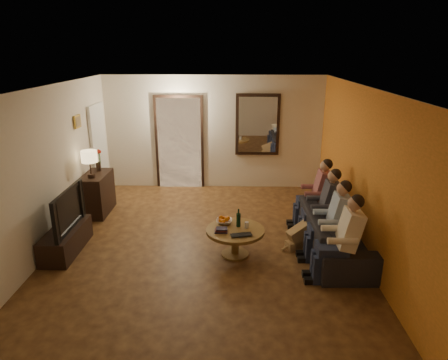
{
  "coord_description": "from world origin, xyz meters",
  "views": [
    {
      "loc": [
        0.45,
        -6.05,
        3.15
      ],
      "look_at": [
        0.3,
        0.3,
        1.05
      ],
      "focal_mm": 32.0,
      "sensor_mm": 36.0,
      "label": 1
    }
  ],
  "objects_px": {
    "tv_stand": "(66,240)",
    "coffee_table": "(235,242)",
    "table_lamp": "(90,164)",
    "sofa": "(334,232)",
    "wine_bottle": "(238,218)",
    "dresser": "(97,194)",
    "bowl": "(224,221)",
    "tv": "(62,210)",
    "laptop": "(242,236)",
    "person_c": "(325,209)",
    "person_d": "(318,196)",
    "person_b": "(334,224)",
    "person_a": "(344,242)",
    "dog": "(301,232)"
  },
  "relations": [
    {
      "from": "bowl",
      "to": "sofa",
      "type": "bearing_deg",
      "value": -0.8
    },
    {
      "from": "tv",
      "to": "wine_bottle",
      "type": "distance_m",
      "value": 2.8
    },
    {
      "from": "table_lamp",
      "to": "person_d",
      "type": "distance_m",
      "value": 4.29
    },
    {
      "from": "table_lamp",
      "to": "sofa",
      "type": "bearing_deg",
      "value": -16.21
    },
    {
      "from": "dresser",
      "to": "person_d",
      "type": "relative_size",
      "value": 0.76
    },
    {
      "from": "table_lamp",
      "to": "dog",
      "type": "bearing_deg",
      "value": -17.28
    },
    {
      "from": "laptop",
      "to": "person_a",
      "type": "bearing_deg",
      "value": -30.09
    },
    {
      "from": "person_a",
      "to": "sofa",
      "type": "bearing_deg",
      "value": 83.66
    },
    {
      "from": "person_d",
      "to": "person_a",
      "type": "bearing_deg",
      "value": -90.0
    },
    {
      "from": "person_b",
      "to": "laptop",
      "type": "bearing_deg",
      "value": -172.87
    },
    {
      "from": "dresser",
      "to": "tv_stand",
      "type": "distance_m",
      "value": 1.63
    },
    {
      "from": "person_d",
      "to": "bowl",
      "type": "distance_m",
      "value": 1.9
    },
    {
      "from": "dresser",
      "to": "laptop",
      "type": "bearing_deg",
      "value": -34.56
    },
    {
      "from": "person_c",
      "to": "laptop",
      "type": "height_order",
      "value": "person_c"
    },
    {
      "from": "person_c",
      "to": "bowl",
      "type": "height_order",
      "value": "person_c"
    },
    {
      "from": "tv_stand",
      "to": "person_a",
      "type": "distance_m",
      "value": 4.33
    },
    {
      "from": "person_c",
      "to": "laptop",
      "type": "distance_m",
      "value": 1.61
    },
    {
      "from": "tv",
      "to": "person_c",
      "type": "xyz_separation_m",
      "value": [
        4.24,
        0.44,
        -0.13
      ]
    },
    {
      "from": "dog",
      "to": "table_lamp",
      "type": "bearing_deg",
      "value": 139.24
    },
    {
      "from": "sofa",
      "to": "person_c",
      "type": "xyz_separation_m",
      "value": [
        -0.1,
        0.3,
        0.28
      ]
    },
    {
      "from": "tv_stand",
      "to": "coffee_table",
      "type": "relative_size",
      "value": 1.3
    },
    {
      "from": "dresser",
      "to": "coffee_table",
      "type": "distance_m",
      "value": 3.22
    },
    {
      "from": "sofa",
      "to": "person_a",
      "type": "distance_m",
      "value": 0.95
    },
    {
      "from": "sofa",
      "to": "laptop",
      "type": "height_order",
      "value": "sofa"
    },
    {
      "from": "person_b",
      "to": "dresser",
      "type": "bearing_deg",
      "value": 157.21
    },
    {
      "from": "tv",
      "to": "sofa",
      "type": "distance_m",
      "value": 4.36
    },
    {
      "from": "sofa",
      "to": "person_a",
      "type": "relative_size",
      "value": 1.85
    },
    {
      "from": "person_c",
      "to": "person_d",
      "type": "relative_size",
      "value": 1.0
    },
    {
      "from": "person_b",
      "to": "wine_bottle",
      "type": "distance_m",
      "value": 1.47
    },
    {
      "from": "person_c",
      "to": "coffee_table",
      "type": "distance_m",
      "value": 1.62
    },
    {
      "from": "person_c",
      "to": "sofa",
      "type": "bearing_deg",
      "value": -71.57
    },
    {
      "from": "wine_bottle",
      "to": "dresser",
      "type": "bearing_deg",
      "value": 150.53
    },
    {
      "from": "dresser",
      "to": "tv_stand",
      "type": "relative_size",
      "value": 0.76
    },
    {
      "from": "person_d",
      "to": "wine_bottle",
      "type": "xyz_separation_m",
      "value": [
        -1.45,
        -1.0,
        0.01
      ]
    },
    {
      "from": "table_lamp",
      "to": "person_d",
      "type": "relative_size",
      "value": 0.45
    },
    {
      "from": "coffee_table",
      "to": "bowl",
      "type": "xyz_separation_m",
      "value": [
        -0.18,
        0.22,
        0.26
      ]
    },
    {
      "from": "person_b",
      "to": "coffee_table",
      "type": "distance_m",
      "value": 1.55
    },
    {
      "from": "sofa",
      "to": "person_b",
      "type": "xyz_separation_m",
      "value": [
        -0.1,
        -0.3,
        0.28
      ]
    },
    {
      "from": "person_a",
      "to": "laptop",
      "type": "distance_m",
      "value": 1.47
    },
    {
      "from": "tv",
      "to": "person_b",
      "type": "relative_size",
      "value": 0.95
    },
    {
      "from": "tv",
      "to": "laptop",
      "type": "distance_m",
      "value": 2.88
    },
    {
      "from": "tv_stand",
      "to": "laptop",
      "type": "distance_m",
      "value": 2.87
    },
    {
      "from": "sofa",
      "to": "wine_bottle",
      "type": "bearing_deg",
      "value": 92.48
    },
    {
      "from": "tv_stand",
      "to": "dog",
      "type": "relative_size",
      "value": 2.14
    },
    {
      "from": "tv",
      "to": "coffee_table",
      "type": "height_order",
      "value": "tv"
    },
    {
      "from": "wine_bottle",
      "to": "sofa",
      "type": "bearing_deg",
      "value": 3.51
    },
    {
      "from": "tv_stand",
      "to": "dog",
      "type": "height_order",
      "value": "dog"
    },
    {
      "from": "person_b",
      "to": "coffee_table",
      "type": "xyz_separation_m",
      "value": [
        -1.5,
        0.1,
        -0.38
      ]
    },
    {
      "from": "table_lamp",
      "to": "person_d",
      "type": "xyz_separation_m",
      "value": [
        4.24,
        -0.36,
        -0.48
      ]
    },
    {
      "from": "wine_bottle",
      "to": "laptop",
      "type": "relative_size",
      "value": 0.94
    }
  ]
}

